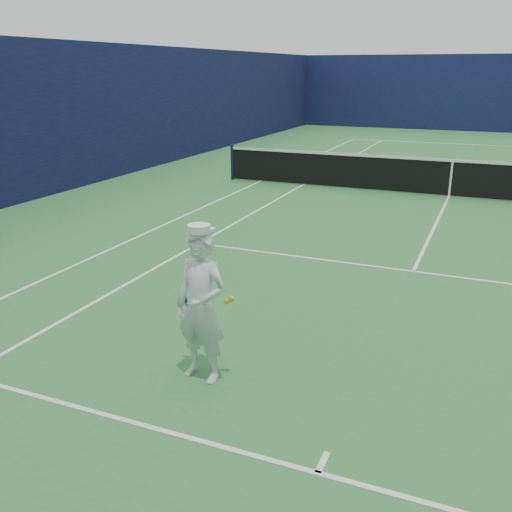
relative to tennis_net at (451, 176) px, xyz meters
The scene contains 5 objects.
ground 0.55m from the tennis_net, ahead, with size 80.00×80.00×0.00m, color #2C7537.
court_markings 0.55m from the tennis_net, ahead, with size 11.03×23.83×0.01m.
windscreen_fence 1.45m from the tennis_net, ahead, with size 20.12×36.12×4.00m.
tennis_net is the anchor object (origin of this frame).
tennis_player 10.97m from the tennis_net, 98.63° to the right, with size 0.76×0.55×1.75m.
Camera 1 is at (1.08, -15.78, 3.27)m, focal length 40.00 mm.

